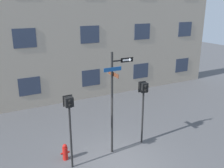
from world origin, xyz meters
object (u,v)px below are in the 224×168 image
pedestrian_signal_left (70,114)px  fire_hydrant (65,152)px  pedestrian_signal_right (143,96)px  street_sign_pole (114,96)px

pedestrian_signal_left → fire_hydrant: (-0.08, 0.63, -1.94)m
pedestrian_signal_right → fire_hydrant: 4.06m
pedestrian_signal_left → pedestrian_signal_right: (3.46, 0.28, 0.01)m
street_sign_pole → fire_hydrant: street_sign_pole is taller
fire_hydrant → street_sign_pole: bearing=-10.8°
pedestrian_signal_right → fire_hydrant: bearing=174.5°
pedestrian_signal_left → street_sign_pole: bearing=6.8°
street_sign_pole → pedestrian_signal_right: street_sign_pole is taller
street_sign_pole → pedestrian_signal_right: size_ratio=1.49×
street_sign_pole → pedestrian_signal_left: bearing=-173.2°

